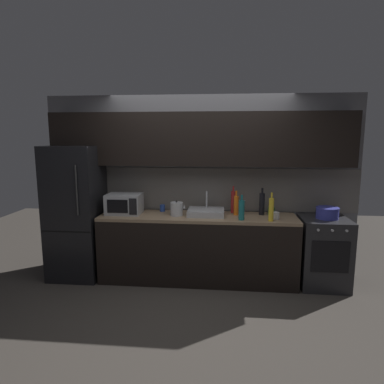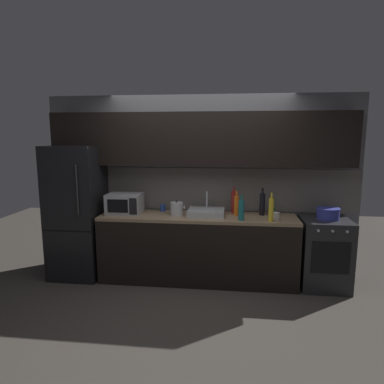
{
  "view_description": "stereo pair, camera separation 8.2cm",
  "coord_description": "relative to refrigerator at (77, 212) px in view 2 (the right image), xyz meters",
  "views": [
    {
      "loc": [
        0.35,
        -3.44,
        1.95
      ],
      "look_at": [
        -0.08,
        0.9,
        1.22
      ],
      "focal_mm": 31.54,
      "sensor_mm": 36.0,
      "label": 1
    },
    {
      "loc": [
        0.43,
        -3.43,
        1.95
      ],
      "look_at": [
        -0.08,
        0.9,
        1.22
      ],
      "focal_mm": 31.54,
      "sensor_mm": 36.0,
      "label": 2
    }
  ],
  "objects": [
    {
      "name": "sink_basin",
      "position": [
        1.79,
        0.03,
        0.03
      ],
      "size": [
        0.48,
        0.38,
        0.3
      ],
      "color": "#ADAFB5",
      "rests_on": "counter_run"
    },
    {
      "name": "wine_bottle_teal",
      "position": [
        2.25,
        -0.18,
        0.12
      ],
      "size": [
        0.07,
        0.07,
        0.32
      ],
      "color": "#19666B",
      "rests_on": "counter_run"
    },
    {
      "name": "kettle",
      "position": [
        1.4,
        -0.03,
        0.08
      ],
      "size": [
        0.2,
        0.16,
        0.2
      ],
      "color": "#B7BABF",
      "rests_on": "counter_run"
    },
    {
      "name": "ground_plane",
      "position": [
        1.68,
        -0.9,
        -0.91
      ],
      "size": [
        10.0,
        10.0,
        0.0
      ],
      "primitive_type": "plane",
      "color": "#3D3833"
    },
    {
      "name": "wine_bottle_dark",
      "position": [
        2.53,
        0.13,
        0.14
      ],
      "size": [
        0.07,
        0.07,
        0.36
      ],
      "color": "black",
      "rests_on": "counter_run"
    },
    {
      "name": "wine_bottle_orange",
      "position": [
        2.19,
        0.08,
        0.13
      ],
      "size": [
        0.06,
        0.06,
        0.33
      ],
      "color": "orange",
      "rests_on": "counter_run"
    },
    {
      "name": "wine_bottle_red",
      "position": [
        2.15,
        0.21,
        0.15
      ],
      "size": [
        0.06,
        0.06,
        0.37
      ],
      "color": "#A82323",
      "rests_on": "counter_run"
    },
    {
      "name": "mug_blue",
      "position": [
        1.17,
        0.2,
        0.04
      ],
      "size": [
        0.07,
        0.07,
        0.09
      ],
      "primitive_type": "cylinder",
      "color": "#234299",
      "rests_on": "counter_run"
    },
    {
      "name": "back_wall",
      "position": [
        1.68,
        0.3,
        0.64
      ],
      "size": [
        4.34,
        0.44,
        2.5
      ],
      "color": "slate",
      "rests_on": "ground"
    },
    {
      "name": "cooking_pot",
      "position": [
        3.34,
        0.0,
        0.06
      ],
      "size": [
        0.28,
        0.28,
        0.15
      ],
      "color": "#333899",
      "rests_on": "oven_range"
    },
    {
      "name": "refrigerator",
      "position": [
        0.0,
        0.0,
        0.0
      ],
      "size": [
        0.68,
        0.69,
        1.82
      ],
      "color": "black",
      "rests_on": "ground"
    },
    {
      "name": "oven_range",
      "position": [
        3.32,
        -0.0,
        -0.46
      ],
      "size": [
        0.6,
        0.62,
        0.9
      ],
      "color": "#232326",
      "rests_on": "ground"
    },
    {
      "name": "mug_white",
      "position": [
        2.69,
        -0.09,
        0.04
      ],
      "size": [
        0.08,
        0.08,
        0.09
      ],
      "primitive_type": "cylinder",
      "color": "silver",
      "rests_on": "counter_run"
    },
    {
      "name": "mug_green",
      "position": [
        2.66,
        0.15,
        0.04
      ],
      "size": [
        0.09,
        0.09,
        0.1
      ],
      "primitive_type": "cylinder",
      "color": "#1E6B2D",
      "rests_on": "counter_run"
    },
    {
      "name": "wine_bottle_yellow",
      "position": [
        2.61,
        -0.2,
        0.14
      ],
      "size": [
        0.06,
        0.06,
        0.36
      ],
      "color": "gold",
      "rests_on": "counter_run"
    },
    {
      "name": "microwave",
      "position": [
        0.68,
        0.02,
        0.13
      ],
      "size": [
        0.46,
        0.35,
        0.27
      ],
      "color": "#A8AAAF",
      "rests_on": "counter_run"
    },
    {
      "name": "counter_run",
      "position": [
        1.68,
        0.0,
        -0.46
      ],
      "size": [
        2.6,
        0.6,
        0.9
      ],
      "color": "black",
      "rests_on": "ground"
    }
  ]
}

